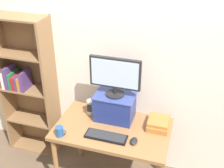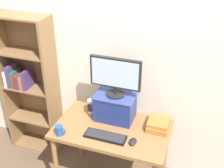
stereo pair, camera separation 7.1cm
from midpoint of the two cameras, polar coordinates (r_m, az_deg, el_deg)
The scene contains 10 objects.
back_wall at distance 2.86m, azimuth 3.80°, elevation 5.16°, with size 7.00×0.08×2.60m.
desk at distance 2.83m, azimuth 0.77°, elevation -10.44°, with size 1.11×0.66×0.76m.
bookshelf_unit at distance 3.37m, azimuth -15.76°, elevation -0.23°, with size 0.62×0.28×1.70m.
riser_box at distance 2.81m, azimuth 1.38°, elevation -4.51°, with size 0.40×0.28×0.27m.
computer_monitor at distance 2.63m, azimuth 1.46°, elevation 1.76°, with size 0.50×0.18×0.39m.
keyboard at distance 2.64m, azimuth -0.59°, elevation -10.58°, with size 0.39×0.13×0.02m.
computer_mouse at distance 2.59m, azimuth 5.07°, elevation -11.57°, with size 0.06×0.10×0.04m.
book_stack at distance 2.78m, azimuth 10.14°, elevation -8.04°, with size 0.20×0.24×0.09m.
coffee_mug at distance 2.69m, azimuth -9.88°, elevation -9.26°, with size 0.11×0.07×0.10m.
desk_speaker at distance 2.93m, azimuth -3.55°, elevation -4.58°, with size 0.08×0.08×0.15m.
Camera 2 is at (0.71, -2.05, 2.47)m, focal length 45.00 mm.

